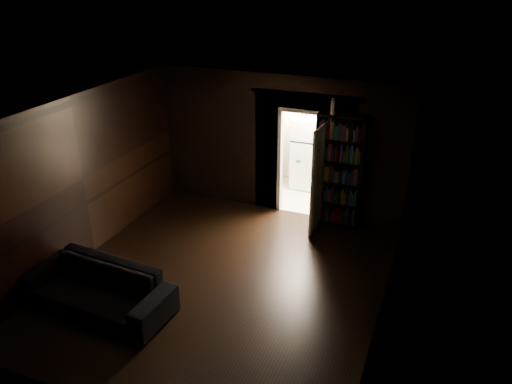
% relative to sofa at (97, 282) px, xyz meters
% --- Properties ---
extents(ground, '(5.50, 5.50, 0.00)m').
position_rel_sofa_xyz_m(ground, '(1.40, 1.27, -0.44)').
color(ground, black).
rests_on(ground, ground).
extents(room_walls, '(5.02, 5.61, 2.84)m').
position_rel_sofa_xyz_m(room_walls, '(1.39, 2.34, 1.24)').
color(room_walls, black).
rests_on(room_walls, ground).
extents(kitchen_alcove, '(2.20, 1.80, 2.60)m').
position_rel_sofa_xyz_m(kitchen_alcove, '(1.90, 5.14, 0.77)').
color(kitchen_alcove, '#B0A699').
rests_on(kitchen_alcove, ground).
extents(sofa, '(2.34, 1.14, 0.88)m').
position_rel_sofa_xyz_m(sofa, '(0.00, 0.00, 0.00)').
color(sofa, black).
rests_on(sofa, ground).
extents(bookshelf, '(0.95, 0.63, 2.20)m').
position_rel_sofa_xyz_m(bookshelf, '(2.65, 3.86, 0.66)').
color(bookshelf, black).
rests_on(bookshelf, ground).
extents(refrigerator, '(0.75, 0.69, 1.65)m').
position_rel_sofa_xyz_m(refrigerator, '(1.67, 5.38, 0.39)').
color(refrigerator, white).
rests_on(refrigerator, ground).
extents(door, '(0.09, 0.85, 2.05)m').
position_rel_sofa_xyz_m(door, '(2.35, 3.57, 0.59)').
color(door, silver).
rests_on(door, ground).
extents(figurine, '(0.11, 0.11, 0.29)m').
position_rel_sofa_xyz_m(figurine, '(2.46, 3.83, 1.91)').
color(figurine, silver).
rests_on(figurine, bookshelf).
extents(bottles, '(0.57, 0.21, 0.23)m').
position_rel_sofa_xyz_m(bottles, '(1.70, 5.38, 1.33)').
color(bottles, black).
rests_on(bottles, refrigerator).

